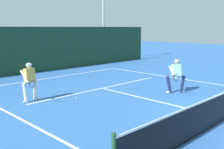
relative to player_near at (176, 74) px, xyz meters
name	(u,v)px	position (x,y,z in m)	size (l,w,h in m)	color
court_line_baseline_far	(56,77)	(-1.89, 7.63, -0.90)	(10.46, 0.10, 0.01)	white
court_line_service	(102,88)	(-1.89, 3.23, -0.90)	(8.53, 0.10, 0.01)	white
court_line_centre	(154,100)	(-1.89, -0.11, -0.90)	(0.10, 6.40, 0.01)	white
player_near	(176,74)	(0.00, 0.00, 0.00)	(1.14, 0.83, 1.65)	#1E234C
player_far	(30,80)	(-5.76, 3.57, 0.02)	(0.77, 0.89, 1.68)	silver
tennis_ball	(77,98)	(-4.11, 2.49, -0.87)	(0.07, 0.07, 0.07)	#D1E033
back_fence_windscreen	(34,50)	(-1.89, 10.18, 0.69)	(23.24, 0.12, 3.19)	#1C3C27
light_pole	(103,8)	(6.39, 12.02, 4.02)	(0.55, 0.44, 8.12)	#9EA39E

